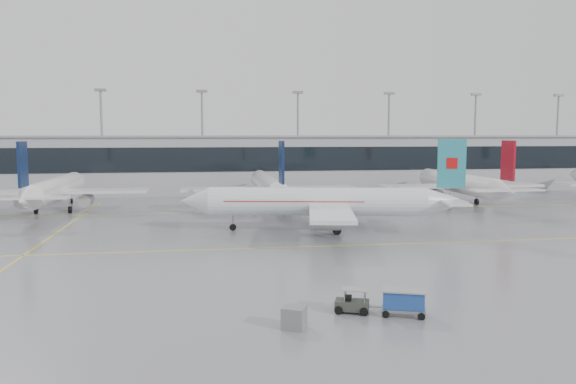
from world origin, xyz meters
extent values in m
plane|color=gray|center=(0.00, 0.00, 0.00)|extent=(320.00, 320.00, 0.00)
cube|color=gold|center=(0.00, 0.00, 0.01)|extent=(120.00, 0.25, 0.01)
cube|color=gold|center=(0.00, 30.00, 0.01)|extent=(120.00, 0.25, 0.01)
cube|color=gold|center=(-30.00, 15.00, 0.01)|extent=(0.25, 60.00, 0.01)
cube|color=#9E9EA2|center=(0.00, 62.00, 6.00)|extent=(180.00, 15.00, 12.00)
cube|color=black|center=(0.00, 54.45, 7.50)|extent=(180.00, 0.20, 5.00)
cube|color=gray|center=(0.00, 62.00, 12.20)|extent=(182.00, 16.00, 0.40)
cylinder|color=gray|center=(-33.00, 68.00, 11.00)|extent=(0.50, 0.50, 22.00)
cube|color=gray|center=(-33.00, 68.00, 22.30)|extent=(2.40, 1.00, 0.60)
cylinder|color=gray|center=(-11.00, 68.00, 11.00)|extent=(0.50, 0.50, 22.00)
cube|color=gray|center=(-11.00, 68.00, 22.30)|extent=(2.40, 1.00, 0.60)
cylinder|color=gray|center=(11.00, 68.00, 11.00)|extent=(0.50, 0.50, 22.00)
cube|color=gray|center=(11.00, 68.00, 22.30)|extent=(2.40, 1.00, 0.60)
cylinder|color=gray|center=(33.00, 68.00, 11.00)|extent=(0.50, 0.50, 22.00)
cube|color=gray|center=(33.00, 68.00, 22.30)|extent=(2.40, 1.00, 0.60)
cylinder|color=gray|center=(55.00, 68.00, 11.00)|extent=(0.50, 0.50, 22.00)
cube|color=gray|center=(55.00, 68.00, 22.30)|extent=(2.40, 1.00, 0.60)
cylinder|color=gray|center=(77.00, 68.00, 11.00)|extent=(0.50, 0.50, 22.00)
cube|color=gray|center=(77.00, 68.00, 22.30)|extent=(2.40, 1.00, 0.60)
cylinder|color=white|center=(3.50, 9.83, 3.91)|extent=(28.33, 8.92, 3.69)
cone|color=white|center=(-12.28, 12.85, 3.91)|extent=(4.62, 4.38, 3.69)
cone|color=white|center=(20.07, 6.66, 3.91)|extent=(6.19, 4.68, 3.69)
cube|color=white|center=(4.97, 9.55, 3.51)|extent=(10.65, 30.88, 0.45)
cube|color=white|center=(20.27, 6.62, 4.21)|extent=(4.96, 12.04, 0.25)
cube|color=teal|center=(20.46, 6.58, 8.90)|extent=(3.60, 1.02, 6.30)
cylinder|color=#A0A0A0|center=(3.58, 4.93, 2.01)|extent=(3.93, 2.74, 2.10)
cylinder|color=#A0A0A0|center=(5.39, 14.36, 2.01)|extent=(3.93, 2.74, 2.10)
cylinder|color=gray|center=(-7.37, 11.91, 1.26)|extent=(0.20, 0.20, 1.61)
cylinder|color=black|center=(-7.37, 11.91, 0.45)|extent=(0.94, 0.46, 0.90)
cylinder|color=gray|center=(5.47, 6.81, 1.36)|extent=(0.24, 0.24, 1.61)
cylinder|color=black|center=(5.47, 6.81, 0.55)|extent=(1.17, 0.65, 1.10)
cylinder|color=gray|center=(6.45, 11.91, 1.36)|extent=(0.24, 0.24, 1.61)
cylinder|color=black|center=(6.45, 11.91, 0.55)|extent=(1.17, 0.65, 1.10)
cube|color=#B70F0F|center=(20.46, 6.58, 8.95)|extent=(1.46, 0.71, 1.40)
cube|color=#B70F0F|center=(0.55, 10.39, 4.11)|extent=(18.38, 7.05, 0.12)
cylinder|color=silver|center=(-35.00, 35.00, 3.80)|extent=(3.59, 27.36, 3.59)
cone|color=silver|center=(-35.00, 50.68, 3.80)|extent=(3.59, 4.00, 3.59)
cone|color=silver|center=(-35.00, 18.52, 3.80)|extent=(3.59, 5.60, 3.59)
cube|color=silver|center=(-35.00, 33.50, 3.40)|extent=(29.64, 5.00, 0.45)
cube|color=silver|center=(-35.00, 18.32, 4.10)|extent=(11.40, 2.80, 0.25)
cube|color=#0B1A3D|center=(-35.00, 18.12, 8.66)|extent=(0.35, 3.60, 6.12)
cylinder|color=#A0A0A0|center=(-39.80, 34.00, 1.90)|extent=(2.10, 3.60, 2.10)
cylinder|color=#A0A0A0|center=(-30.20, 34.00, 1.90)|extent=(2.10, 3.60, 2.10)
cylinder|color=gray|center=(-35.00, 45.68, 1.23)|extent=(0.20, 0.20, 1.56)
cylinder|color=black|center=(-35.00, 45.68, 0.45)|extent=(0.30, 0.90, 0.90)
cylinder|color=gray|center=(-37.60, 32.50, 1.33)|extent=(0.24, 0.24, 1.56)
cylinder|color=black|center=(-37.60, 32.50, 0.55)|extent=(0.45, 1.10, 1.10)
cylinder|color=gray|center=(-32.40, 32.50, 1.33)|extent=(0.24, 0.24, 1.56)
cylinder|color=black|center=(-32.40, 32.50, 0.55)|extent=(0.45, 1.10, 1.10)
cylinder|color=silver|center=(0.00, 35.00, 3.80)|extent=(3.59, 27.36, 3.59)
cone|color=silver|center=(0.00, 50.68, 3.80)|extent=(3.59, 4.00, 3.59)
cone|color=silver|center=(0.00, 18.52, 3.80)|extent=(3.59, 5.60, 3.59)
cube|color=silver|center=(0.00, 33.50, 3.40)|extent=(29.64, 5.00, 0.45)
cube|color=silver|center=(0.00, 18.32, 4.10)|extent=(11.40, 2.80, 0.25)
cube|color=#0B1A3D|center=(0.00, 18.12, 8.66)|extent=(0.35, 3.60, 6.12)
cylinder|color=#A0A0A0|center=(-4.80, 34.00, 1.90)|extent=(2.10, 3.60, 2.10)
cylinder|color=#A0A0A0|center=(4.80, 34.00, 1.90)|extent=(2.10, 3.60, 2.10)
cylinder|color=gray|center=(0.00, 45.68, 1.23)|extent=(0.20, 0.20, 1.56)
cylinder|color=black|center=(0.00, 45.68, 0.45)|extent=(0.30, 0.90, 0.90)
cylinder|color=gray|center=(-2.60, 32.50, 1.33)|extent=(0.24, 0.24, 1.56)
cylinder|color=black|center=(-2.60, 32.50, 0.55)|extent=(0.45, 1.10, 1.10)
cylinder|color=gray|center=(2.60, 32.50, 1.33)|extent=(0.24, 0.24, 1.56)
cylinder|color=black|center=(2.60, 32.50, 0.55)|extent=(0.45, 1.10, 1.10)
cylinder|color=silver|center=(35.00, 35.00, 3.80)|extent=(3.59, 27.36, 3.59)
cone|color=silver|center=(35.00, 50.68, 3.80)|extent=(3.59, 4.00, 3.59)
cone|color=silver|center=(35.00, 18.52, 3.80)|extent=(3.59, 5.60, 3.59)
cube|color=silver|center=(35.00, 33.50, 3.40)|extent=(29.64, 5.00, 0.45)
cube|color=silver|center=(35.00, 18.32, 4.10)|extent=(11.40, 2.80, 0.25)
cube|color=maroon|center=(35.00, 18.12, 8.66)|extent=(0.35, 3.60, 6.12)
cylinder|color=#A0A0A0|center=(30.20, 34.00, 1.90)|extent=(2.10, 3.60, 2.10)
cylinder|color=#A0A0A0|center=(39.80, 34.00, 1.90)|extent=(2.10, 3.60, 2.10)
cylinder|color=gray|center=(35.00, 45.68, 1.23)|extent=(0.20, 0.20, 1.56)
cylinder|color=black|center=(35.00, 45.68, 0.45)|extent=(0.30, 0.90, 0.90)
cylinder|color=gray|center=(32.40, 32.50, 1.33)|extent=(0.24, 0.24, 1.56)
cylinder|color=black|center=(32.40, 32.50, 0.55)|extent=(0.45, 1.10, 1.10)
cylinder|color=gray|center=(37.60, 32.50, 1.33)|extent=(0.24, 0.24, 1.56)
cylinder|color=black|center=(37.60, 32.50, 0.55)|extent=(0.45, 1.10, 1.10)
cone|color=silver|center=(70.00, 50.68, 3.80)|extent=(3.59, 4.00, 3.59)
cube|color=#333730|center=(-0.89, -23.59, 0.55)|extent=(2.68, 2.02, 0.69)
cube|color=gray|center=(-0.70, -23.66, 1.71)|extent=(2.21, 1.86, 0.06)
cube|color=black|center=(-1.17, -23.49, 0.99)|extent=(0.74, 0.92, 0.40)
cylinder|color=gray|center=(0.79, -24.20, 0.50)|extent=(1.15, 0.48, 0.08)
cylinder|color=gray|center=(-1.54, -23.94, 1.24)|extent=(0.08, 0.08, 0.89)
cylinder|color=gray|center=(-1.17, -22.91, 1.24)|extent=(0.08, 0.08, 0.89)
cylinder|color=gray|center=(-0.23, -24.41, 1.24)|extent=(0.08, 0.08, 0.89)
cylinder|color=gray|center=(0.14, -23.39, 1.24)|extent=(0.08, 0.08, 0.89)
cylinder|color=black|center=(-1.95, -23.89, 0.30)|extent=(0.63, 0.39, 0.60)
cylinder|color=black|center=(-1.51, -22.68, 0.30)|extent=(0.63, 0.39, 0.60)
cylinder|color=black|center=(-0.27, -24.50, 0.30)|extent=(0.63, 0.39, 0.60)
cylinder|color=black|center=(0.17, -23.29, 0.30)|extent=(0.63, 0.39, 0.60)
cube|color=gray|center=(2.50, -24.82, 0.45)|extent=(3.36, 2.46, 0.18)
cube|color=#1F4494|center=(2.50, -24.82, 1.16)|extent=(3.14, 2.29, 1.21)
cube|color=gray|center=(2.50, -24.82, 1.82)|extent=(3.40, 2.55, 0.10)
cylinder|color=black|center=(1.10, -25.12, 0.25)|extent=(0.54, 0.34, 0.50)
cylinder|color=black|center=(1.62, -23.70, 0.25)|extent=(0.54, 0.34, 0.50)
cylinder|color=black|center=(3.38, -25.95, 0.25)|extent=(0.54, 0.34, 0.50)
cylinder|color=black|center=(3.89, -24.52, 0.25)|extent=(0.54, 0.34, 0.50)
cube|color=slate|center=(-5.51, -26.23, 0.72)|extent=(1.88, 1.84, 1.44)
camera|label=1|loc=(-11.37, -61.39, 12.68)|focal=35.00mm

